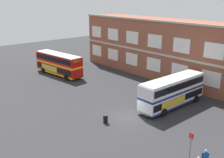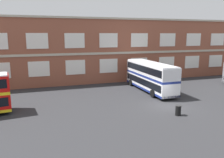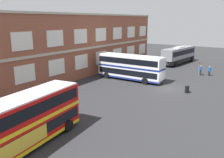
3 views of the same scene
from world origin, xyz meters
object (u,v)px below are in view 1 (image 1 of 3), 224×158
object	(u,v)px
double_decker_middle	(173,92)
bus_stand_flag	(191,143)
double_decker_near	(59,64)
second_passenger	(205,157)
station_litter_bin	(105,119)

from	to	relation	value
double_decker_middle	bus_stand_flag	world-z (taller)	double_decker_middle
double_decker_near	second_passenger	xyz separation A→B (m)	(33.59, -4.63, -1.22)
double_decker_middle	second_passenger	distance (m)	13.38
double_decker_near	double_decker_middle	xyz separation A→B (m)	(23.44, 4.01, 0.00)
double_decker_middle	bus_stand_flag	bearing A→B (deg)	-45.17
double_decker_near	double_decker_middle	size ratio (longest dim) A/B	1.02
double_decker_near	bus_stand_flag	xyz separation A→B (m)	(32.09, -4.70, -0.51)
station_litter_bin	second_passenger	bearing A→B (deg)	6.21
double_decker_near	second_passenger	bearing A→B (deg)	-7.85
double_decker_near	second_passenger	distance (m)	33.93
second_passenger	station_litter_bin	world-z (taller)	second_passenger
second_passenger	station_litter_bin	size ratio (longest dim) A/B	1.65
double_decker_near	bus_stand_flag	bearing A→B (deg)	-8.33
double_decker_near	double_decker_middle	bearing A→B (deg)	9.70
double_decker_near	double_decker_middle	world-z (taller)	same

